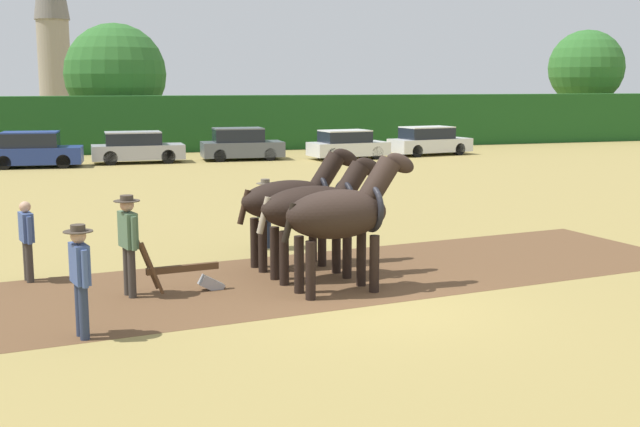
# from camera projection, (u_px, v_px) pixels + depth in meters

# --- Properties ---
(ground_plane) EXTENTS (240.00, 240.00, 0.00)m
(ground_plane) POSITION_uv_depth(u_px,v_px,m) (376.00, 302.00, 13.87)
(ground_plane) COLOR #998447
(plowed_furrow_strip) EXTENTS (23.67, 7.18, 0.01)m
(plowed_furrow_strip) POSITION_uv_depth(u_px,v_px,m) (129.00, 298.00, 14.06)
(plowed_furrow_strip) COLOR brown
(plowed_furrow_strip) RESTS_ON ground
(hedgerow) EXTENTS (76.12, 1.69, 3.07)m
(hedgerow) POSITION_uv_depth(u_px,v_px,m) (159.00, 124.00, 44.09)
(hedgerow) COLOR #1E511E
(hedgerow) RESTS_ON ground
(tree_center) EXTENTS (5.91, 5.91, 7.23)m
(tree_center) POSITION_uv_depth(u_px,v_px,m) (116.00, 74.00, 47.00)
(tree_center) COLOR #423323
(tree_center) RESTS_ON ground
(tree_center_right) EXTENTS (5.29, 5.29, 7.49)m
(tree_center_right) POSITION_uv_depth(u_px,v_px,m) (586.00, 68.00, 56.81)
(tree_center_right) COLOR brown
(tree_center_right) RESTS_ON ground
(church_spire) EXTENTS (3.37, 3.37, 21.90)m
(church_spire) POSITION_uv_depth(u_px,v_px,m) (51.00, 3.00, 77.48)
(church_spire) COLOR gray
(church_spire) RESTS_ON ground
(draft_horse_lead_left) EXTENTS (2.70, 1.16, 2.57)m
(draft_horse_lead_left) POSITION_uv_depth(u_px,v_px,m) (343.00, 213.00, 14.30)
(draft_horse_lead_left) COLOR black
(draft_horse_lead_left) RESTS_ON ground
(draft_horse_lead_right) EXTENTS (2.69, 1.11, 2.39)m
(draft_horse_lead_right) POSITION_uv_depth(u_px,v_px,m) (316.00, 208.00, 15.33)
(draft_horse_lead_right) COLOR black
(draft_horse_lead_right) RESTS_ON ground
(draft_horse_trail_left) EXTENTS (2.74, 1.09, 2.48)m
(draft_horse_trail_left) POSITION_uv_depth(u_px,v_px,m) (294.00, 200.00, 16.35)
(draft_horse_trail_left) COLOR black
(draft_horse_trail_left) RESTS_ON ground
(plow) EXTENTS (1.59, 0.52, 1.13)m
(plow) POSITION_uv_depth(u_px,v_px,m) (190.00, 275.00, 14.46)
(plow) COLOR #4C331E
(plow) RESTS_ON ground
(farmer_at_plow) EXTENTS (0.46, 0.68, 1.81)m
(farmer_at_plow) POSITION_uv_depth(u_px,v_px,m) (128.00, 237.00, 14.05)
(farmer_at_plow) COLOR #38332D
(farmer_at_plow) RESTS_ON ground
(farmer_beside_team) EXTENTS (0.47, 0.48, 1.61)m
(farmer_beside_team) POSITION_uv_depth(u_px,v_px,m) (266.00, 209.00, 18.13)
(farmer_beside_team) COLOR #28334C
(farmer_beside_team) RESTS_ON ground
(farmer_onlooker_left) EXTENTS (0.43, 0.65, 1.71)m
(farmer_onlooker_left) POSITION_uv_depth(u_px,v_px,m) (80.00, 272.00, 11.75)
(farmer_onlooker_left) COLOR #28334C
(farmer_onlooker_left) RESTS_ON ground
(farmer_onlooker_right) EXTENTS (0.30, 0.62, 1.55)m
(farmer_onlooker_right) POSITION_uv_depth(u_px,v_px,m) (27.00, 236.00, 15.16)
(farmer_onlooker_right) COLOR #38332D
(farmer_onlooker_right) RESTS_ON ground
(parked_car_center) EXTENTS (4.17, 2.17, 1.61)m
(parked_car_center) POSITION_uv_depth(u_px,v_px,m) (34.00, 150.00, 35.97)
(parked_car_center) COLOR navy
(parked_car_center) RESTS_ON ground
(parked_car_center_right) EXTENTS (4.28, 1.78, 1.49)m
(parked_car_center_right) POSITION_uv_depth(u_px,v_px,m) (137.00, 148.00, 37.98)
(parked_car_center_right) COLOR #A8A8B2
(parked_car_center_right) RESTS_ON ground
(parked_car_right) EXTENTS (4.05, 2.02, 1.58)m
(parked_car_right) POSITION_uv_depth(u_px,v_px,m) (241.00, 145.00, 39.51)
(parked_car_right) COLOR #565B66
(parked_car_right) RESTS_ON ground
(parked_car_far_right) EXTENTS (4.06, 2.16, 1.44)m
(parked_car_far_right) POSITION_uv_depth(u_px,v_px,m) (347.00, 145.00, 40.00)
(parked_car_far_right) COLOR silver
(parked_car_far_right) RESTS_ON ground
(parked_car_end_right) EXTENTS (4.54, 2.39, 1.50)m
(parked_car_end_right) POSITION_uv_depth(u_px,v_px,m) (429.00, 141.00, 42.23)
(parked_car_end_right) COLOR silver
(parked_car_end_right) RESTS_ON ground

